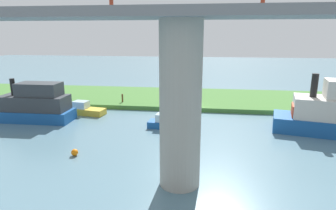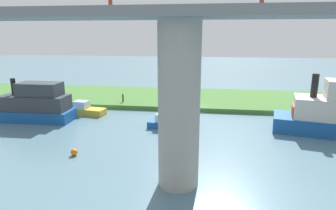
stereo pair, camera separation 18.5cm
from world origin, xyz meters
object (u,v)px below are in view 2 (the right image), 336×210
(person_on_bank, at_px, (169,98))
(houseboat_blue, at_px, (168,123))
(motorboat_red, at_px, (34,105))
(marker_buoy, at_px, (74,152))
(pontoon_yellow, at_px, (85,109))
(bridge_pylon, at_px, (179,107))
(mooring_post, at_px, (123,98))

(person_on_bank, bearing_deg, houseboat_blue, 97.43)
(motorboat_red, distance_m, marker_buoy, 11.13)
(pontoon_yellow, height_order, marker_buoy, pontoon_yellow)
(bridge_pylon, relative_size, person_on_bank, 6.76)
(bridge_pylon, xyz_separation_m, houseboat_blue, (2.02, -10.15, -4.22))
(bridge_pylon, xyz_separation_m, person_on_bank, (3.01, -17.78, -3.50))
(person_on_bank, bearing_deg, mooring_post, 0.37)
(bridge_pylon, bearing_deg, motorboat_red, -34.02)
(bridge_pylon, distance_m, mooring_post, 20.08)
(person_on_bank, xyz_separation_m, marker_buoy, (4.92, 14.81, -0.95))
(houseboat_blue, xyz_separation_m, pontoon_yellow, (9.75, -3.51, 0.04))
(pontoon_yellow, bearing_deg, houseboat_blue, 160.22)
(person_on_bank, distance_m, marker_buoy, 15.63)
(pontoon_yellow, relative_size, motorboat_red, 0.53)
(bridge_pylon, bearing_deg, mooring_post, -63.99)
(mooring_post, xyz_separation_m, houseboat_blue, (-6.64, 7.59, -0.51))
(person_on_bank, relative_size, pontoon_yellow, 0.31)
(mooring_post, xyz_separation_m, marker_buoy, (-0.72, 14.77, -0.74))
(person_on_bank, bearing_deg, pontoon_yellow, 25.20)
(person_on_bank, xyz_separation_m, houseboat_blue, (-0.99, 7.63, -0.72))
(bridge_pylon, distance_m, pontoon_yellow, 18.51)
(person_on_bank, relative_size, mooring_post, 1.41)
(mooring_post, distance_m, marker_buoy, 14.81)
(person_on_bank, xyz_separation_m, motorboat_red, (12.82, 7.09, 0.39))
(marker_buoy, bearing_deg, bridge_pylon, 159.49)
(houseboat_blue, distance_m, marker_buoy, 9.30)
(person_on_bank, relative_size, marker_buoy, 2.78)
(mooring_post, distance_m, houseboat_blue, 10.10)
(mooring_post, bearing_deg, houseboat_blue, 131.16)
(bridge_pylon, distance_m, marker_buoy, 9.56)
(bridge_pylon, relative_size, mooring_post, 9.55)
(houseboat_blue, relative_size, motorboat_red, 0.49)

